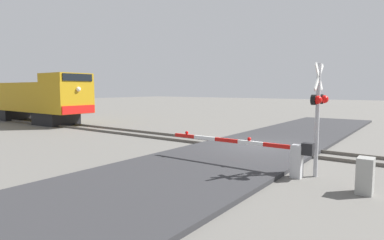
{
  "coord_description": "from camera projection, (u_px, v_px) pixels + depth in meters",
  "views": [
    {
      "loc": [
        -14.86,
        -6.72,
        3.01
      ],
      "look_at": [
        -1.1,
        3.33,
        1.34
      ],
      "focal_mm": 29.93,
      "sensor_mm": 36.0,
      "label": 1
    }
  ],
  "objects": [
    {
      "name": "ground_plane",
      "position": [
        258.0,
        148.0,
        16.18
      ],
      "size": [
        160.0,
        160.0,
        0.0
      ],
      "primitive_type": "plane",
      "color": "#605E59"
    },
    {
      "name": "rail_track_left",
      "position": [
        252.0,
        149.0,
        15.6
      ],
      "size": [
        0.08,
        80.0,
        0.15
      ],
      "primitive_type": "cube",
      "color": "#59544C",
      "rests_on": "ground_plane"
    },
    {
      "name": "rail_track_right",
      "position": [
        264.0,
        145.0,
        16.75
      ],
      "size": [
        0.08,
        80.0,
        0.15
      ],
      "primitive_type": "cube",
      "color": "#59544C",
      "rests_on": "ground_plane"
    },
    {
      "name": "road_surface",
      "position": [
        258.0,
        147.0,
        16.17
      ],
      "size": [
        36.0,
        5.82,
        0.15
      ],
      "primitive_type": "cube",
      "color": "#2D2D30",
      "rests_on": "ground_plane"
    },
    {
      "name": "locomotive",
      "position": [
        33.0,
        98.0,
        28.83
      ],
      "size": [
        3.03,
        14.51,
        4.23
      ],
      "color": "black",
      "rests_on": "ground_plane"
    },
    {
      "name": "crossing_signal",
      "position": [
        318.0,
        107.0,
        10.76
      ],
      "size": [
        1.18,
        0.33,
        3.88
      ],
      "color": "#ADADB2",
      "rests_on": "ground_plane"
    },
    {
      "name": "crossing_gate",
      "position": [
        275.0,
        153.0,
        11.27
      ],
      "size": [
        0.36,
        5.82,
        1.23
      ],
      "color": "silver",
      "rests_on": "ground_plane"
    },
    {
      "name": "utility_cabinet",
      "position": [
        365.0,
        176.0,
        9.17
      ],
      "size": [
        0.53,
        0.43,
        1.05
      ],
      "primitive_type": "cube",
      "color": "#999993",
      "rests_on": "ground_plane"
    }
  ]
}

